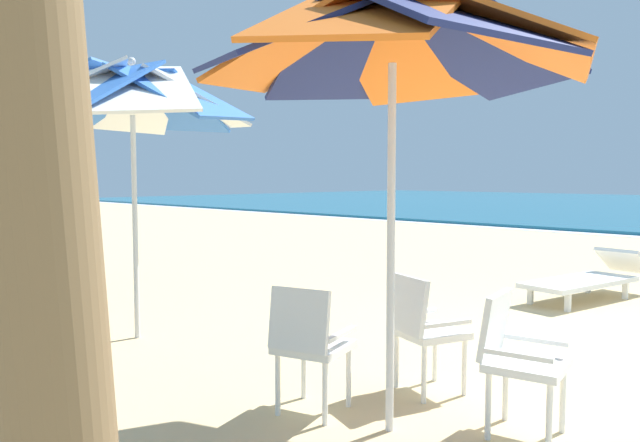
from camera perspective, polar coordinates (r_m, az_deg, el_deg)
The scene contains 9 objects.
beach_umbrella_0 at distance 3.81m, azimuth 6.80°, elevation 16.33°, with size 2.39×2.39×2.75m.
plastic_chair_0 at distance 3.99m, azimuth 17.82°, elevation -11.76°, with size 0.54×0.52×0.87m.
plastic_chair_1 at distance 4.55m, azimuth 9.56°, elevation -9.64°, with size 0.56×0.58×0.87m.
plastic_chair_2 at distance 4.10m, azimuth -1.05°, elevation -11.14°, with size 0.55×0.57×0.87m.
beach_umbrella_1 at distance 6.20m, azimuth -17.14°, elevation 10.88°, with size 2.35×2.35×2.71m.
plastic_chair_3 at distance 6.04m, azimuth -23.37°, elevation -6.49°, with size 0.62×0.63×0.87m.
beach_umbrella_2 at distance 9.32m, azimuth -27.60°, elevation 8.00°, with size 2.10×2.10×2.65m.
plastic_chair_4 at distance 10.09m, azimuth -26.13°, elevation -2.42°, with size 0.47×0.44×0.87m.
sun_lounger_1 at distance 8.58m, azimuth 23.80°, elevation -4.89°, with size 0.98×2.22×0.62m.
Camera 1 is at (1.50, -5.56, 1.58)m, focal length 34.24 mm.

